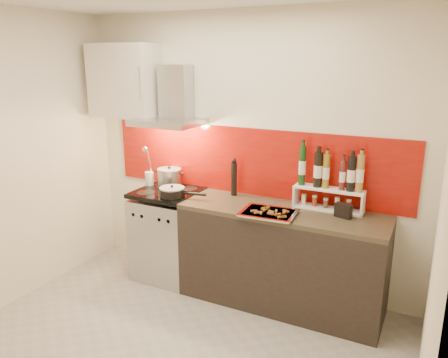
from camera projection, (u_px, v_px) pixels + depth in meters
The scene contains 15 objects.
floor at pixel (167, 356), 3.29m from camera, with size 3.40×3.40×0.00m, color #9E9991.
back_wall at pixel (245, 153), 4.15m from camera, with size 3.40×0.02×2.60m, color silver.
right_wall at pixel (439, 235), 2.21m from camera, with size 0.02×2.80×2.60m, color silver.
backsplash at pixel (249, 162), 4.14m from camera, with size 3.00×0.02×0.64m, color #8B0907.
range_stove at pixel (169, 235), 4.42m from camera, with size 0.60×0.60×0.91m.
counter at pixel (281, 257), 3.90m from camera, with size 1.80×0.60×0.90m.
range_hood at pixel (173, 104), 4.20m from camera, with size 0.62×0.50×0.61m.
upper_cabinet at pixel (125, 81), 4.37m from camera, with size 0.70×0.35×0.72m, color beige.
stock_pot at pixel (169, 177), 4.45m from camera, with size 0.24×0.24×0.21m.
saute_pan at pixel (173, 192), 4.11m from camera, with size 0.46×0.24×0.11m.
utensil_jar at pixel (149, 174), 4.45m from camera, with size 0.09×0.13×0.43m.
pepper_mill at pixel (234, 178), 4.14m from camera, with size 0.06×0.06×0.36m.
step_shelf at pixel (331, 183), 3.71m from camera, with size 0.60×0.16×0.54m.
caddy_box at pixel (343, 211), 3.58m from camera, with size 0.14×0.06×0.12m, color black.
baking_tray at pixel (269, 213), 3.66m from camera, with size 0.48×0.38×0.03m.
Camera 1 is at (1.65, -2.33, 2.16)m, focal length 35.00 mm.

